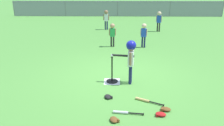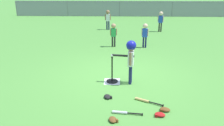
{
  "view_description": "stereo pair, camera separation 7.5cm",
  "coord_description": "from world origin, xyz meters",
  "px_view_note": "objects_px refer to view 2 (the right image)",
  "views": [
    {
      "loc": [
        -0.07,
        -6.23,
        2.67
      ],
      "look_at": [
        -0.19,
        -0.39,
        0.55
      ],
      "focal_mm": 36.93,
      "sensor_mm": 36.0,
      "label": 1
    },
    {
      "loc": [
        0.0,
        -6.22,
        2.67
      ],
      "look_at": [
        -0.19,
        -0.39,
        0.55
      ],
      "focal_mm": 36.93,
      "sensor_mm": 36.0,
      "label": 2
    }
  ],
  "objects_px": {
    "baseball_on_tee": "(112,55)",
    "glove_near_bats": "(108,97)",
    "batting_tee": "(112,78)",
    "fielder_deep_right": "(114,32)",
    "fielder_deep_center": "(108,17)",
    "fielder_deep_left": "(145,32)",
    "glove_tossed_aside": "(165,109)",
    "spare_bat_silver": "(123,113)",
    "batter_child": "(131,53)",
    "glove_outfield_drop": "(160,115)",
    "glove_by_plate": "(113,120)",
    "fielder_near_left": "(161,19)",
    "spare_bat_wood": "(145,101)"
  },
  "relations": [
    {
      "from": "fielder_deep_left",
      "to": "glove_near_bats",
      "type": "bearing_deg",
      "value": -106.59
    },
    {
      "from": "fielder_near_left",
      "to": "spare_bat_wood",
      "type": "distance_m",
      "value": 7.9
    },
    {
      "from": "fielder_deep_center",
      "to": "glove_by_plate",
      "type": "distance_m",
      "value": 8.99
    },
    {
      "from": "baseball_on_tee",
      "to": "spare_bat_silver",
      "type": "distance_m",
      "value": 1.81
    },
    {
      "from": "baseball_on_tee",
      "to": "spare_bat_silver",
      "type": "relative_size",
      "value": 0.11
    },
    {
      "from": "baseball_on_tee",
      "to": "glove_tossed_aside",
      "type": "height_order",
      "value": "baseball_on_tee"
    },
    {
      "from": "fielder_deep_right",
      "to": "fielder_deep_left",
      "type": "height_order",
      "value": "fielder_deep_left"
    },
    {
      "from": "batter_child",
      "to": "glove_tossed_aside",
      "type": "distance_m",
      "value": 1.76
    },
    {
      "from": "batter_child",
      "to": "glove_by_plate",
      "type": "xyz_separation_m",
      "value": [
        -0.41,
        -1.82,
        -0.82
      ]
    },
    {
      "from": "baseball_on_tee",
      "to": "fielder_deep_left",
      "type": "relative_size",
      "value": 0.07
    },
    {
      "from": "glove_tossed_aside",
      "to": "baseball_on_tee",
      "type": "bearing_deg",
      "value": 128.68
    },
    {
      "from": "spare_bat_silver",
      "to": "glove_by_plate",
      "type": "height_order",
      "value": "glove_by_plate"
    },
    {
      "from": "batter_child",
      "to": "glove_near_bats",
      "type": "height_order",
      "value": "batter_child"
    },
    {
      "from": "glove_near_bats",
      "to": "fielder_deep_left",
      "type": "bearing_deg",
      "value": 73.41
    },
    {
      "from": "glove_outfield_drop",
      "to": "glove_by_plate",
      "type": "bearing_deg",
      "value": -167.5
    },
    {
      "from": "batter_child",
      "to": "glove_near_bats",
      "type": "xyz_separation_m",
      "value": [
        -0.57,
        -0.86,
        -0.82
      ]
    },
    {
      "from": "fielder_deep_right",
      "to": "glove_outfield_drop",
      "type": "xyz_separation_m",
      "value": [
        1.1,
        -5.22,
        -0.6
      ]
    },
    {
      "from": "glove_near_bats",
      "to": "baseball_on_tee",
      "type": "bearing_deg",
      "value": 85.42
    },
    {
      "from": "glove_outfield_drop",
      "to": "spare_bat_silver",
      "type": "bearing_deg",
      "value": 175.48
    },
    {
      "from": "fielder_deep_right",
      "to": "glove_tossed_aside",
      "type": "bearing_deg",
      "value": -76.15
    },
    {
      "from": "fielder_deep_right",
      "to": "batter_child",
      "type": "bearing_deg",
      "value": -81.47
    },
    {
      "from": "spare_bat_silver",
      "to": "glove_by_plate",
      "type": "relative_size",
      "value": 2.53
    },
    {
      "from": "batting_tee",
      "to": "fielder_deep_right",
      "type": "distance_m",
      "value": 3.57
    },
    {
      "from": "baseball_on_tee",
      "to": "fielder_near_left",
      "type": "distance_m",
      "value": 7.03
    },
    {
      "from": "spare_bat_silver",
      "to": "batting_tee",
      "type": "bearing_deg",
      "value": 99.89
    },
    {
      "from": "batter_child",
      "to": "fielder_deep_left",
      "type": "height_order",
      "value": "batter_child"
    },
    {
      "from": "glove_by_plate",
      "to": "glove_outfield_drop",
      "type": "distance_m",
      "value": 0.99
    },
    {
      "from": "fielder_near_left",
      "to": "baseball_on_tee",
      "type": "bearing_deg",
      "value": -109.91
    },
    {
      "from": "batting_tee",
      "to": "baseball_on_tee",
      "type": "bearing_deg",
      "value": 116.57
    },
    {
      "from": "fielder_deep_left",
      "to": "glove_outfield_drop",
      "type": "bearing_deg",
      "value": -92.13
    },
    {
      "from": "fielder_deep_left",
      "to": "spare_bat_wood",
      "type": "bearing_deg",
      "value": -95.52
    },
    {
      "from": "batter_child",
      "to": "spare_bat_silver",
      "type": "xyz_separation_m",
      "value": [
        -0.21,
        -1.54,
        -0.82
      ]
    },
    {
      "from": "baseball_on_tee",
      "to": "glove_tossed_aside",
      "type": "xyz_separation_m",
      "value": [
        1.19,
        -1.48,
        -0.73
      ]
    },
    {
      "from": "fielder_deep_center",
      "to": "fielder_deep_left",
      "type": "xyz_separation_m",
      "value": [
        1.7,
        -3.59,
        -0.06
      ]
    },
    {
      "from": "batting_tee",
      "to": "fielder_near_left",
      "type": "xyz_separation_m",
      "value": [
        2.39,
        6.61,
        0.58
      ]
    },
    {
      "from": "batter_child",
      "to": "fielder_deep_left",
      "type": "relative_size",
      "value": 1.19
    },
    {
      "from": "fielder_deep_center",
      "to": "glove_outfield_drop",
      "type": "relative_size",
      "value": 4.22
    },
    {
      "from": "fielder_deep_center",
      "to": "fielder_deep_right",
      "type": "height_order",
      "value": "fielder_deep_center"
    },
    {
      "from": "batting_tee",
      "to": "fielder_deep_right",
      "type": "height_order",
      "value": "fielder_deep_right"
    },
    {
      "from": "fielder_deep_center",
      "to": "fielder_deep_left",
      "type": "relative_size",
      "value": 1.09
    },
    {
      "from": "spare_bat_wood",
      "to": "glove_near_bats",
      "type": "distance_m",
      "value": 0.88
    },
    {
      "from": "fielder_near_left",
      "to": "batter_child",
      "type": "bearing_deg",
      "value": -105.87
    },
    {
      "from": "spare_bat_silver",
      "to": "glove_outfield_drop",
      "type": "height_order",
      "value": "glove_outfield_drop"
    },
    {
      "from": "baseball_on_tee",
      "to": "glove_near_bats",
      "type": "relative_size",
      "value": 0.29
    },
    {
      "from": "batting_tee",
      "to": "glove_tossed_aside",
      "type": "xyz_separation_m",
      "value": [
        1.19,
        -1.48,
        -0.08
      ]
    },
    {
      "from": "fielder_deep_center",
      "to": "glove_near_bats",
      "type": "relative_size",
      "value": 4.21
    },
    {
      "from": "baseball_on_tee",
      "to": "glove_near_bats",
      "type": "distance_m",
      "value": 1.19
    },
    {
      "from": "spare_bat_wood",
      "to": "glove_near_bats",
      "type": "xyz_separation_m",
      "value": [
        -0.87,
        0.16,
        0.01
      ]
    },
    {
      "from": "fielder_near_left",
      "to": "spare_bat_wood",
      "type": "relative_size",
      "value": 1.71
    },
    {
      "from": "batting_tee",
      "to": "glove_near_bats",
      "type": "distance_m",
      "value": 0.95
    }
  ]
}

